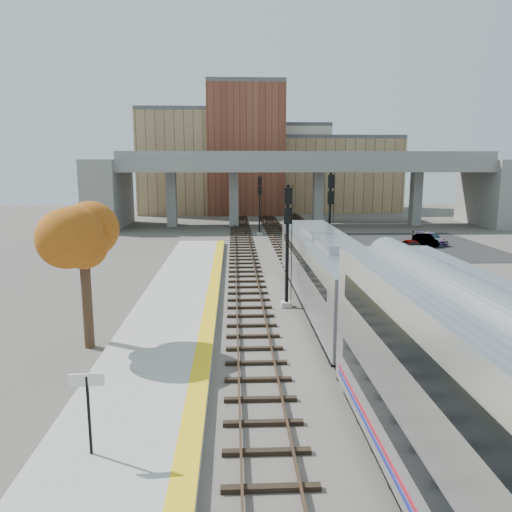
# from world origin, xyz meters

# --- Properties ---
(ground) EXTENTS (160.00, 160.00, 0.00)m
(ground) POSITION_xyz_m (0.00, 0.00, 0.00)
(ground) COLOR #47423D
(ground) RESTS_ON ground
(platform) EXTENTS (4.50, 60.00, 0.35)m
(platform) POSITION_xyz_m (-7.25, 0.00, 0.17)
(platform) COLOR #9E9E99
(platform) RESTS_ON ground
(yellow_strip) EXTENTS (0.70, 60.00, 0.01)m
(yellow_strip) POSITION_xyz_m (-5.35, 0.00, 0.35)
(yellow_strip) COLOR yellow
(yellow_strip) RESTS_ON platform
(tracks) EXTENTS (10.70, 95.00, 0.25)m
(tracks) POSITION_xyz_m (0.93, 12.50, 0.08)
(tracks) COLOR black
(tracks) RESTS_ON ground
(overpass) EXTENTS (54.00, 12.00, 9.50)m
(overpass) POSITION_xyz_m (4.92, 45.00, 5.81)
(overpass) COLOR slate
(overpass) RESTS_ON ground
(buildings_far) EXTENTS (43.00, 21.00, 20.60)m
(buildings_far) POSITION_xyz_m (1.26, 66.57, 7.88)
(buildings_far) COLOR #9A8159
(buildings_far) RESTS_ON ground
(parking_lot) EXTENTS (14.00, 18.00, 0.04)m
(parking_lot) POSITION_xyz_m (14.00, 28.00, 0.02)
(parking_lot) COLOR black
(parking_lot) RESTS_ON ground
(locomotive) EXTENTS (3.02, 19.05, 4.10)m
(locomotive) POSITION_xyz_m (1.00, 6.59, 2.28)
(locomotive) COLOR #A8AAB2
(locomotive) RESTS_ON ground
(signal_mast_near) EXTENTS (0.60, 0.64, 6.88)m
(signal_mast_near) POSITION_xyz_m (-1.10, 7.15, 3.38)
(signal_mast_near) COLOR #9E9E99
(signal_mast_near) RESTS_ON ground
(signal_mast_mid) EXTENTS (0.60, 0.64, 7.38)m
(signal_mast_mid) POSITION_xyz_m (3.00, 16.20, 3.72)
(signal_mast_mid) COLOR #9E9E99
(signal_mast_mid) RESTS_ON ground
(signal_mast_far) EXTENTS (0.60, 0.64, 6.70)m
(signal_mast_far) POSITION_xyz_m (-1.10, 36.22, 3.26)
(signal_mast_far) COLOR #9E9E99
(signal_mast_far) RESTS_ON ground
(station_sign) EXTENTS (0.90, 0.11, 2.27)m
(station_sign) POSITION_xyz_m (-7.92, -7.60, 1.98)
(station_sign) COLOR black
(station_sign) RESTS_ON platform
(tree) EXTENTS (3.60, 3.60, 7.03)m
(tree) POSITION_xyz_m (-10.47, 1.34, 5.22)
(tree) COLOR #382619
(tree) RESTS_ON ground
(car_a) EXTENTS (1.54, 3.80, 1.29)m
(car_a) POSITION_xyz_m (11.87, 23.16, 0.69)
(car_a) COLOR #99999E
(car_a) RESTS_ON parking_lot
(car_b) EXTENTS (1.51, 3.54, 1.13)m
(car_b) POSITION_xyz_m (14.83, 27.87, 0.61)
(car_b) COLOR #99999E
(car_b) RESTS_ON parking_lot
(car_c) EXTENTS (2.82, 4.35, 1.17)m
(car_c) POSITION_xyz_m (15.69, 28.63, 0.63)
(car_c) COLOR #99999E
(car_c) RESTS_ON parking_lot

